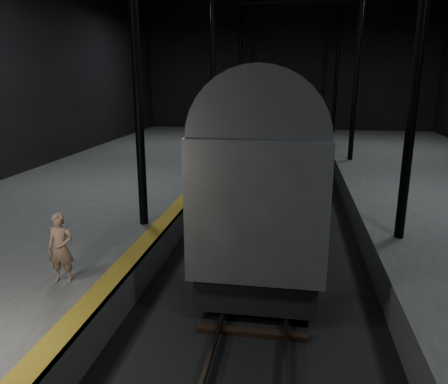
# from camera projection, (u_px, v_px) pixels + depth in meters

# --- Properties ---
(ground) EXTENTS (44.00, 44.00, 0.00)m
(ground) POSITION_uv_depth(u_px,v_px,m) (272.00, 219.00, 17.14)
(ground) COLOR black
(ground) RESTS_ON ground
(platform_left) EXTENTS (9.00, 43.80, 1.00)m
(platform_left) POSITION_uv_depth(u_px,v_px,m) (92.00, 199.00, 18.17)
(platform_left) COLOR #4D4D4B
(platform_left) RESTS_ON ground
(tactile_strip) EXTENTS (0.50, 43.80, 0.01)m
(tactile_strip) POSITION_uv_depth(u_px,v_px,m) (191.00, 191.00, 17.38)
(tactile_strip) COLOR #90611A
(tactile_strip) RESTS_ON platform_left
(track) EXTENTS (2.40, 43.00, 0.24)m
(track) POSITION_uv_depth(u_px,v_px,m) (272.00, 218.00, 17.12)
(track) COLOR #3F3328
(track) RESTS_ON ground
(train) EXTENTS (3.13, 20.90, 5.59)m
(train) POSITION_uv_depth(u_px,v_px,m) (277.00, 132.00, 18.81)
(train) COLOR gray
(train) RESTS_ON ground
(woman) EXTENTS (0.62, 0.43, 1.60)m
(woman) POSITION_uv_depth(u_px,v_px,m) (61.00, 248.00, 9.61)
(woman) COLOR #A07A62
(woman) RESTS_ON platform_left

